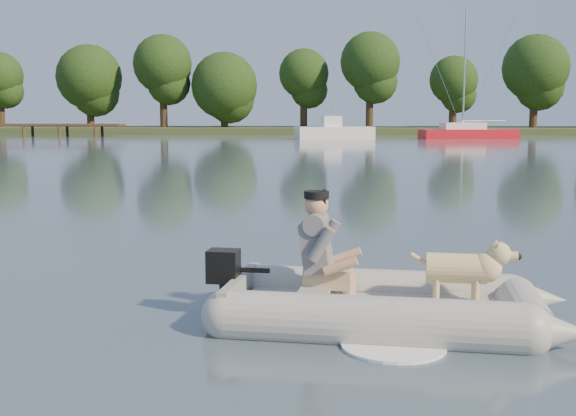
# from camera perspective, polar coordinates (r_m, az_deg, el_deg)

# --- Properties ---
(water) EXTENTS (160.00, 160.00, 0.00)m
(water) POSITION_cam_1_polar(r_m,az_deg,el_deg) (7.16, -0.40, -8.35)
(water) COLOR slate
(water) RESTS_ON ground
(shore_bank) EXTENTS (160.00, 12.00, 0.70)m
(shore_bank) POSITION_cam_1_polar(r_m,az_deg,el_deg) (68.90, 3.27, 6.11)
(shore_bank) COLOR #47512D
(shore_bank) RESTS_ON water
(dock) EXTENTS (18.00, 2.00, 1.04)m
(dock) POSITION_cam_1_polar(r_m,az_deg,el_deg) (64.57, -20.67, 5.79)
(dock) COLOR #4C331E
(dock) RESTS_ON water
(treeline) EXTENTS (84.66, 7.35, 9.27)m
(treeline) POSITION_cam_1_polar(r_m,az_deg,el_deg) (68.23, 8.21, 10.27)
(treeline) COLOR #332316
(treeline) RESTS_ON shore_bank
(dinghy) EXTENTS (4.68, 3.38, 1.32)m
(dinghy) POSITION_cam_1_polar(r_m,az_deg,el_deg) (6.77, 7.95, -4.47)
(dinghy) COLOR #9F9F9A
(dinghy) RESTS_ON water
(man) EXTENTS (0.75, 0.66, 1.02)m
(man) POSITION_cam_1_polar(r_m,az_deg,el_deg) (6.84, 2.41, -2.77)
(man) COLOR slate
(man) RESTS_ON dinghy
(dog) EXTENTS (0.92, 0.41, 0.59)m
(dog) POSITION_cam_1_polar(r_m,az_deg,el_deg) (6.84, 13.13, -5.06)
(dog) COLOR #D6BC7B
(dog) RESTS_ON dinghy
(outboard_motor) EXTENTS (0.42, 0.32, 0.75)m
(outboard_motor) POSITION_cam_1_polar(r_m,az_deg,el_deg) (7.06, -5.10, -6.15)
(outboard_motor) COLOR black
(outboard_motor) RESTS_ON dinghy
(motorboat) EXTENTS (6.32, 3.66, 2.51)m
(motorboat) POSITION_cam_1_polar(r_m,az_deg,el_deg) (54.36, 3.69, 6.67)
(motorboat) COLOR white
(motorboat) RESTS_ON water
(sailboat) EXTENTS (7.46, 3.41, 9.89)m
(sailboat) POSITION_cam_1_polar(r_m,az_deg,el_deg) (56.19, 13.99, 5.77)
(sailboat) COLOR red
(sailboat) RESTS_ON water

